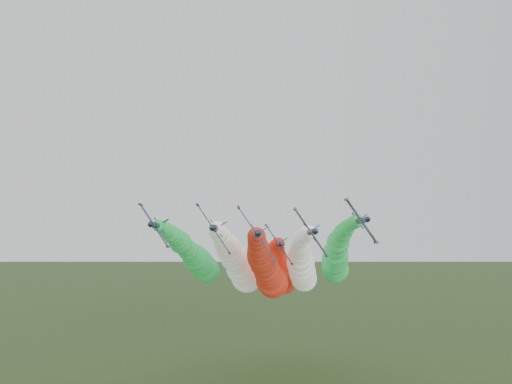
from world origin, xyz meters
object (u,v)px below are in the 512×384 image
at_px(jet_trail, 281,270).
at_px(jet_lead, 267,270).
at_px(jet_outer_left, 196,258).
at_px(jet_outer_right, 336,256).
at_px(jet_inner_left, 238,264).
at_px(jet_inner_right, 302,265).

bearing_deg(jet_trail, jet_lead, -100.49).
bearing_deg(jet_outer_left, jet_outer_right, -4.96).
height_order(jet_lead, jet_outer_left, jet_outer_left).
bearing_deg(jet_trail, jet_inner_left, -123.18).
height_order(jet_inner_left, jet_trail, jet_inner_left).
bearing_deg(jet_outer_left, jet_trail, 15.39).
relative_size(jet_lead, jet_outer_left, 1.00).
xyz_separation_m(jet_inner_right, jet_trail, (-4.80, 20.51, -2.59)).
distance_m(jet_outer_left, jet_trail, 28.67).
bearing_deg(jet_outer_right, jet_lead, -138.08).
relative_size(jet_outer_left, jet_outer_right, 1.00).
xyz_separation_m(jet_outer_left, jet_outer_right, (43.92, -3.82, 0.80)).
height_order(jet_outer_right, jet_trail, jet_outer_right).
bearing_deg(jet_inner_right, jet_lead, -134.17).
relative_size(jet_inner_left, jet_inner_right, 1.01).
height_order(jet_inner_left, jet_inner_right, jet_inner_left).
bearing_deg(jet_outer_left, jet_inner_left, -44.40).
height_order(jet_lead, jet_trail, jet_lead).
bearing_deg(jet_inner_left, jet_inner_right, 1.30).
distance_m(jet_outer_left, jet_outer_right, 44.10).
distance_m(jet_lead, jet_trail, 32.04).
distance_m(jet_lead, jet_outer_right, 30.22).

